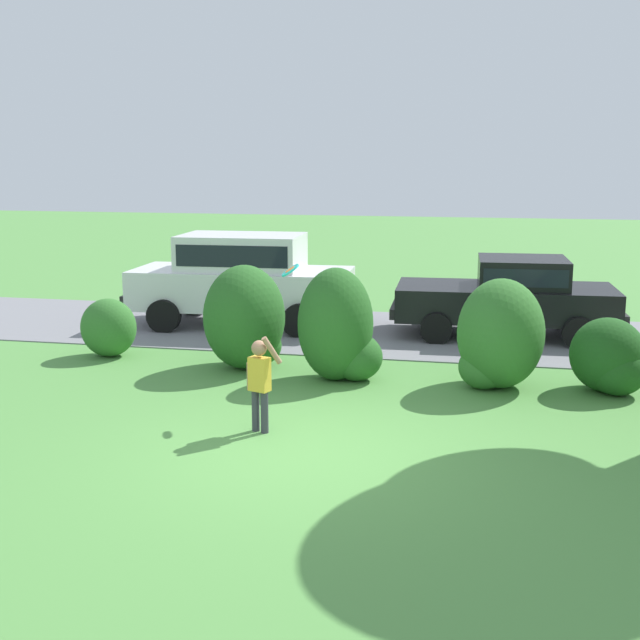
% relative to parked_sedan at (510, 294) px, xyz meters
% --- Properties ---
extents(ground_plane, '(80.00, 80.00, 0.00)m').
position_rel_parked_sedan_xyz_m(ground_plane, '(-2.48, -7.20, -0.85)').
color(ground_plane, '#518E42').
extents(driveway_strip, '(28.00, 4.40, 0.02)m').
position_rel_parked_sedan_xyz_m(driveway_strip, '(-2.48, -0.26, -0.84)').
color(driveway_strip, slate).
rests_on(driveway_strip, ground).
extents(shrub_near_tree, '(0.99, 0.89, 1.04)m').
position_rel_parked_sedan_xyz_m(shrub_near_tree, '(-6.97, -3.19, -0.33)').
color(shrub_near_tree, '#33702B').
rests_on(shrub_near_tree, ground).
extents(shrub_centre_left, '(1.35, 1.51, 1.74)m').
position_rel_parked_sedan_xyz_m(shrub_centre_left, '(-4.35, -3.45, -0.02)').
color(shrub_centre_left, '#286023').
rests_on(shrub_centre_left, ground).
extents(shrub_centre, '(1.35, 1.26, 1.80)m').
position_rel_parked_sedan_xyz_m(shrub_centre, '(-2.69, -3.88, -0.03)').
color(shrub_centre, '#286023').
rests_on(shrub_centre, ground).
extents(shrub_centre_right, '(1.32, 1.48, 1.69)m').
position_rel_parked_sedan_xyz_m(shrub_centre_right, '(-0.22, -3.80, -0.06)').
color(shrub_centre_right, '#33702B').
rests_on(shrub_centre_right, ground).
extents(shrub_far_end, '(1.12, 1.18, 1.13)m').
position_rel_parked_sedan_xyz_m(shrub_far_end, '(1.43, -3.74, -0.33)').
color(shrub_far_end, '#1E511C').
rests_on(shrub_far_end, ground).
extents(parked_sedan, '(4.47, 2.24, 1.56)m').
position_rel_parked_sedan_xyz_m(parked_sedan, '(0.00, 0.00, 0.00)').
color(parked_sedan, black).
rests_on(parked_sedan, ground).
extents(parked_suv, '(4.77, 2.25, 1.92)m').
position_rel_parked_sedan_xyz_m(parked_suv, '(-5.45, -0.12, 0.23)').
color(parked_suv, white).
rests_on(parked_suv, ground).
extents(child_thrower, '(0.48, 0.24, 1.29)m').
position_rel_parked_sedan_xyz_m(child_thrower, '(-3.20, -6.59, -0.13)').
color(child_thrower, '#383842').
rests_on(child_thrower, ground).
extents(frisbee, '(0.28, 0.28, 0.21)m').
position_rel_parked_sedan_xyz_m(frisbee, '(-3.08, -5.45, 1.11)').
color(frisbee, '#1EB7B2').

